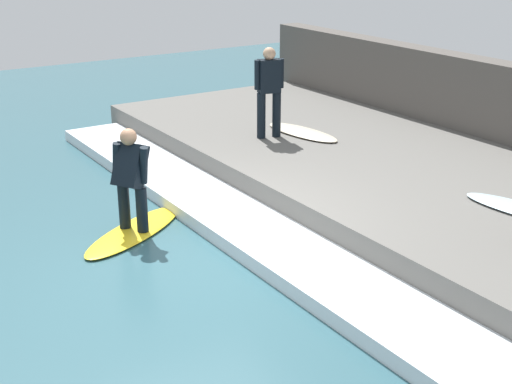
# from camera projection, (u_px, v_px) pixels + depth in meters

# --- Properties ---
(ground_plane) EXTENTS (28.00, 28.00, 0.00)m
(ground_plane) POSITION_uv_depth(u_px,v_px,m) (208.00, 255.00, 9.00)
(ground_plane) COLOR #335B66
(concrete_ledge) EXTENTS (4.40, 12.65, 0.49)m
(concrete_ledge) POSITION_uv_depth(u_px,v_px,m) (411.00, 185.00, 10.70)
(concrete_ledge) COLOR #66635E
(concrete_ledge) RESTS_ON ground_plane
(wave_foam_crest) EXTENTS (1.09, 12.02, 0.19)m
(wave_foam_crest) POSITION_uv_depth(u_px,v_px,m) (258.00, 235.00, 9.35)
(wave_foam_crest) COLOR silver
(wave_foam_crest) RESTS_ON ground_plane
(surfboard_riding) EXTENTS (2.01, 1.52, 0.06)m
(surfboard_riding) POSITION_uv_depth(u_px,v_px,m) (134.00, 231.00, 9.63)
(surfboard_riding) COLOR yellow
(surfboard_riding) RESTS_ON ground_plane
(surfer_riding) EXTENTS (0.55, 0.56, 1.40)m
(surfer_riding) POSITION_uv_depth(u_px,v_px,m) (131.00, 175.00, 9.35)
(surfer_riding) COLOR black
(surfer_riding) RESTS_ON surfboard_riding
(surfer_waiting_far) EXTENTS (0.51, 0.29, 1.54)m
(surfer_waiting_far) POSITION_uv_depth(u_px,v_px,m) (269.00, 87.00, 11.98)
(surfer_waiting_far) COLOR black
(surfer_waiting_far) RESTS_ON concrete_ledge
(surfboard_waiting_far) EXTENTS (0.75, 1.67, 0.06)m
(surfboard_waiting_far) POSITION_uv_depth(u_px,v_px,m) (302.00, 132.00, 12.47)
(surfboard_waiting_far) COLOR beige
(surfboard_waiting_far) RESTS_ON concrete_ledge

